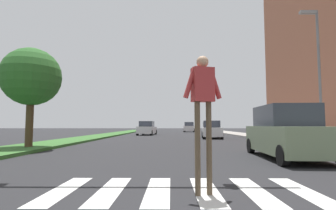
{
  "coord_description": "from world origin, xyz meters",
  "views": [
    {
      "loc": [
        -0.21,
        1.65,
        1.23
      ],
      "look_at": [
        -0.37,
        15.38,
        2.3
      ],
      "focal_mm": 27.47,
      "sensor_mm": 36.0,
      "label": 1
    }
  ],
  "objects_px": {
    "tree_mid": "(31,77)",
    "pedestrian_performer": "(203,101)",
    "sedan_midblock": "(212,130)",
    "sedan_distant": "(147,129)",
    "street_lamp_right": "(317,64)",
    "sedan_far_horizon": "(189,127)",
    "traffic_light_gantry": "(32,9)",
    "suv_crossing": "(287,133)"
  },
  "relations": [
    {
      "from": "tree_mid",
      "to": "pedestrian_performer",
      "type": "xyz_separation_m",
      "value": [
        7.71,
        -8.24,
        -2.0
      ]
    },
    {
      "from": "sedan_midblock",
      "to": "sedan_distant",
      "type": "height_order",
      "value": "sedan_distant"
    },
    {
      "from": "street_lamp_right",
      "to": "sedan_distant",
      "type": "distance_m",
      "value": 21.48
    },
    {
      "from": "pedestrian_performer",
      "to": "sedan_distant",
      "type": "bearing_deg",
      "value": 97.42
    },
    {
      "from": "tree_mid",
      "to": "sedan_far_horizon",
      "type": "relative_size",
      "value": 1.2
    },
    {
      "from": "traffic_light_gantry",
      "to": "sedan_far_horizon",
      "type": "distance_m",
      "value": 40.68
    },
    {
      "from": "tree_mid",
      "to": "suv_crossing",
      "type": "xyz_separation_m",
      "value": [
        11.44,
        -3.19,
        -2.73
      ]
    },
    {
      "from": "sedan_midblock",
      "to": "suv_crossing",
      "type": "bearing_deg",
      "value": -87.82
    },
    {
      "from": "pedestrian_performer",
      "to": "sedan_midblock",
      "type": "distance_m",
      "value": 19.65
    },
    {
      "from": "suv_crossing",
      "to": "sedan_far_horizon",
      "type": "distance_m",
      "value": 36.89
    },
    {
      "from": "tree_mid",
      "to": "sedan_distant",
      "type": "xyz_separation_m",
      "value": [
        4.13,
        19.2,
        -2.87
      ]
    },
    {
      "from": "suv_crossing",
      "to": "sedan_far_horizon",
      "type": "xyz_separation_m",
      "value": [
        -1.04,
        36.88,
        -0.12
      ]
    },
    {
      "from": "traffic_light_gantry",
      "to": "sedan_midblock",
      "type": "xyz_separation_m",
      "value": [
        7.49,
        17.36,
        -3.6
      ]
    },
    {
      "from": "street_lamp_right",
      "to": "traffic_light_gantry",
      "type": "bearing_deg",
      "value": -147.85
    },
    {
      "from": "sedan_distant",
      "to": "sedan_far_horizon",
      "type": "xyz_separation_m",
      "value": [
        6.27,
        14.49,
        0.02
      ]
    },
    {
      "from": "pedestrian_performer",
      "to": "sedan_midblock",
      "type": "relative_size",
      "value": 0.6
    },
    {
      "from": "traffic_light_gantry",
      "to": "sedan_far_horizon",
      "type": "relative_size",
      "value": 2.09
    },
    {
      "from": "sedan_far_horizon",
      "to": "street_lamp_right",
      "type": "bearing_deg",
      "value": -81.55
    },
    {
      "from": "street_lamp_right",
      "to": "sedan_midblock",
      "type": "relative_size",
      "value": 1.8
    },
    {
      "from": "tree_mid",
      "to": "street_lamp_right",
      "type": "xyz_separation_m",
      "value": [
        15.23,
        1.21,
        0.94
      ]
    },
    {
      "from": "street_lamp_right",
      "to": "suv_crossing",
      "type": "relative_size",
      "value": 1.6
    },
    {
      "from": "sedan_midblock",
      "to": "sedan_distant",
      "type": "relative_size",
      "value": 0.9
    },
    {
      "from": "pedestrian_performer",
      "to": "sedan_far_horizon",
      "type": "xyz_separation_m",
      "value": [
        2.7,
        41.93,
        -0.85
      ]
    },
    {
      "from": "suv_crossing",
      "to": "sedan_distant",
      "type": "distance_m",
      "value": 23.55
    },
    {
      "from": "tree_mid",
      "to": "traffic_light_gantry",
      "type": "xyz_separation_m",
      "value": [
        3.4,
        -6.22,
        0.69
      ]
    },
    {
      "from": "traffic_light_gantry",
      "to": "suv_crossing",
      "type": "relative_size",
      "value": 1.86
    },
    {
      "from": "sedan_midblock",
      "to": "sedan_distant",
      "type": "xyz_separation_m",
      "value": [
        -6.76,
        8.07,
        0.03
      ]
    },
    {
      "from": "street_lamp_right",
      "to": "tree_mid",
      "type": "bearing_deg",
      "value": -175.47
    },
    {
      "from": "tree_mid",
      "to": "street_lamp_right",
      "type": "height_order",
      "value": "street_lamp_right"
    },
    {
      "from": "tree_mid",
      "to": "pedestrian_performer",
      "type": "height_order",
      "value": "tree_mid"
    },
    {
      "from": "street_lamp_right",
      "to": "pedestrian_performer",
      "type": "height_order",
      "value": "street_lamp_right"
    },
    {
      "from": "traffic_light_gantry",
      "to": "pedestrian_performer",
      "type": "bearing_deg",
      "value": -25.07
    },
    {
      "from": "suv_crossing",
      "to": "sedan_far_horizon",
      "type": "height_order",
      "value": "suv_crossing"
    },
    {
      "from": "tree_mid",
      "to": "sedan_distant",
      "type": "bearing_deg",
      "value": 77.86
    },
    {
      "from": "street_lamp_right",
      "to": "pedestrian_performer",
      "type": "distance_m",
      "value": 12.42
    },
    {
      "from": "tree_mid",
      "to": "traffic_light_gantry",
      "type": "relative_size",
      "value": 0.57
    },
    {
      "from": "street_lamp_right",
      "to": "suv_crossing",
      "type": "distance_m",
      "value": 6.86
    },
    {
      "from": "tree_mid",
      "to": "suv_crossing",
      "type": "relative_size",
      "value": 1.07
    },
    {
      "from": "traffic_light_gantry",
      "to": "pedestrian_performer",
      "type": "distance_m",
      "value": 5.46
    },
    {
      "from": "street_lamp_right",
      "to": "sedan_distant",
      "type": "bearing_deg",
      "value": 121.66
    },
    {
      "from": "traffic_light_gantry",
      "to": "sedan_distant",
      "type": "distance_m",
      "value": 25.68
    },
    {
      "from": "tree_mid",
      "to": "sedan_midblock",
      "type": "bearing_deg",
      "value": 45.62
    }
  ]
}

